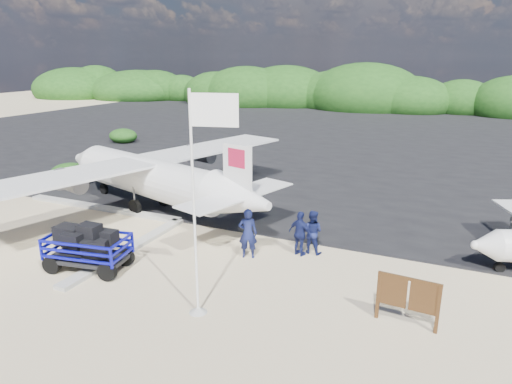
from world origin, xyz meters
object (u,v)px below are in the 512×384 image
Objects in this scene: baggage_cart at (90,269)px; crew_c at (300,234)px; flagpole at (198,312)px; crew_b at (312,232)px; signboard at (405,325)px; crew_a at (248,233)px; aircraft_small at (266,132)px.

crew_c reaches higher than baggage_cart.
flagpole is (5.00, -0.91, 0.00)m from baggage_cart.
crew_c is (-0.34, -0.39, 0.01)m from crew_b.
signboard is at bearing -4.73° from baggage_cart.
crew_a reaches higher than aircraft_small.
crew_a reaches higher than crew_b.
signboard is 0.95× the size of crew_a.
crew_c is 29.48m from aircraft_small.
aircraft_small reaches higher than signboard.
crew_a is at bearing 24.73° from baggage_cart.
signboard is 1.07× the size of crew_b.
crew_b is 0.52m from crew_c.
baggage_cart is 1.65× the size of signboard.
crew_a is (4.72, 3.21, 0.96)m from baggage_cart.
signboard is at bearing 98.23° from aircraft_small.
crew_b is (6.79, 4.58, 0.86)m from baggage_cart.
crew_a is at bearing 90.34° from aircraft_small.
crew_a reaches higher than signboard.
crew_b is at bearing 141.23° from signboard.
aircraft_small is (-12.91, 26.26, -0.86)m from crew_b.
flagpole is at bearing 91.77° from crew_c.
crew_b is (2.07, 1.37, -0.10)m from crew_a.
crew_a is (-0.28, 4.12, 0.96)m from flagpole.
flagpole reaches higher than aircraft_small.
aircraft_small is (-10.84, 27.63, -0.96)m from crew_a.
flagpole is at bearing -157.90° from signboard.
baggage_cart is 10.73m from signboard.
flagpole is at bearing 88.22° from aircraft_small.
crew_c reaches higher than signboard.
signboard is at bearing 159.82° from crew_c.
baggage_cart reaches higher than signboard.
signboard is at bearing 139.49° from crew_b.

